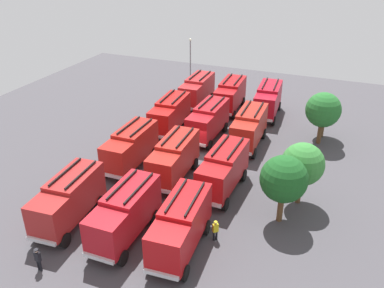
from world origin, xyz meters
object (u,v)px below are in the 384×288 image
(fire_truck_2, at_px, (131,146))
(fire_truck_4, at_px, (230,94))
(fire_truck_5, at_px, (208,120))
(tree_1, at_px, (323,110))
(fire_truck_1, at_px, (170,114))
(traffic_cone_1, at_px, (235,128))
(fire_truck_3, at_px, (68,198))
(fire_truck_8, at_px, (268,99))
(lamppost, at_px, (190,60))
(tree_0, at_px, (325,108))
(fire_truck_0, at_px, (197,90))
(fire_truck_9, at_px, (249,127))
(fire_truck_6, at_px, (174,158))
(tree_3, at_px, (284,179))
(traffic_cone_0, at_px, (159,113))
(fire_truck_11, at_px, (181,225))
(fire_truck_7, at_px, (125,213))
(firefighter_0, at_px, (215,230))
(firefighter_1, at_px, (38,259))
(tree_2, at_px, (303,164))
(fire_truck_10, at_px, (223,169))

(fire_truck_2, distance_m, fire_truck_4, 17.84)
(fire_truck_5, relative_size, tree_1, 1.27)
(fire_truck_1, distance_m, traffic_cone_1, 7.62)
(fire_truck_3, height_order, fire_truck_8, same)
(lamppost, bearing_deg, tree_0, 64.35)
(fire_truck_0, xyz_separation_m, fire_truck_9, (8.66, 9.31, 0.00))
(fire_truck_0, relative_size, fire_truck_6, 0.99)
(tree_0, distance_m, tree_3, 16.89)
(traffic_cone_0, bearing_deg, fire_truck_5, 65.14)
(fire_truck_8, xyz_separation_m, fire_truck_11, (26.34, -0.06, 0.00))
(fire_truck_5, distance_m, fire_truck_7, 17.93)
(firefighter_0, xyz_separation_m, tree_1, (-19.16, 5.05, 2.91))
(firefighter_1, xyz_separation_m, tree_3, (-11.47, 13.69, 2.77))
(fire_truck_4, xyz_separation_m, tree_1, (5.24, 11.71, 1.67))
(firefighter_1, bearing_deg, tree_1, -21.78)
(tree_0, distance_m, tree_2, 13.79)
(tree_2, bearing_deg, traffic_cone_1, -141.85)
(tree_2, bearing_deg, tree_0, 178.62)
(fire_truck_1, bearing_deg, fire_truck_4, 149.72)
(firefighter_0, distance_m, traffic_cone_1, 19.11)
(firefighter_0, xyz_separation_m, traffic_cone_1, (-18.63, -4.20, -0.61))
(fire_truck_11, bearing_deg, fire_truck_4, -173.63)
(fire_truck_5, xyz_separation_m, tree_3, (11.69, 10.33, 1.62))
(fire_truck_5, xyz_separation_m, fire_truck_9, (0.05, 4.61, 0.00))
(fire_truck_11, bearing_deg, fire_truck_8, 175.98)
(fire_truck_11, distance_m, firefighter_1, 9.68)
(tree_3, xyz_separation_m, traffic_cone_1, (-14.53, -8.08, -3.47))
(tree_0, relative_size, tree_2, 0.92)
(lamppost, bearing_deg, fire_truck_9, 41.02)
(tree_3, bearing_deg, firefighter_1, -50.05)
(firefighter_1, distance_m, traffic_cone_1, 26.60)
(fire_truck_11, bearing_deg, fire_truck_2, -138.35)
(tree_0, bearing_deg, traffic_cone_1, -76.08)
(fire_truck_2, height_order, tree_0, tree_0)
(traffic_cone_1, bearing_deg, fire_truck_9, 39.30)
(tree_3, bearing_deg, tree_2, 163.05)
(fire_truck_1, height_order, fire_truck_10, same)
(fire_truck_6, xyz_separation_m, fire_truck_10, (0.19, 4.75, 0.00))
(firefighter_0, height_order, tree_0, tree_0)
(fire_truck_3, distance_m, tree_1, 26.85)
(fire_truck_6, bearing_deg, traffic_cone_1, 167.41)
(fire_truck_11, bearing_deg, firefighter_1, -59.10)
(fire_truck_3, bearing_deg, firefighter_0, 96.95)
(fire_truck_2, xyz_separation_m, tree_2, (-0.04, 15.89, 1.49))
(fire_truck_10, relative_size, tree_2, 1.34)
(fire_truck_6, relative_size, tree_1, 1.28)
(firefighter_1, bearing_deg, traffic_cone_1, -4.71)
(fire_truck_10, bearing_deg, fire_truck_1, -133.32)
(fire_truck_5, height_order, tree_0, tree_0)
(fire_truck_0, bearing_deg, tree_2, 41.69)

